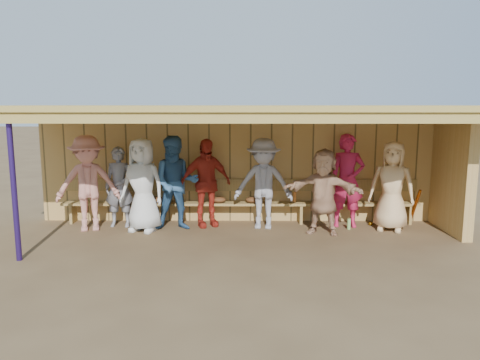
{
  "coord_description": "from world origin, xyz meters",
  "views": [
    {
      "loc": [
        0.06,
        -8.71,
        2.52
      ],
      "look_at": [
        0.0,
        0.35,
        1.05
      ],
      "focal_mm": 35.0,
      "sensor_mm": 36.0,
      "label": 1
    }
  ],
  "objects_px": {
    "player_f": "(323,192)",
    "player_g": "(347,181)",
    "player_e": "(264,184)",
    "player_extra": "(88,183)",
    "player_b": "(143,185)",
    "bench": "(240,198)",
    "player_h": "(392,186)",
    "player_d": "(206,183)",
    "player_c": "(176,183)",
    "player_a": "(120,187)"
  },
  "relations": [
    {
      "from": "player_b",
      "to": "player_c",
      "type": "relative_size",
      "value": 0.98
    },
    {
      "from": "player_f",
      "to": "player_h",
      "type": "relative_size",
      "value": 0.93
    },
    {
      "from": "player_b",
      "to": "player_extra",
      "type": "height_order",
      "value": "player_extra"
    },
    {
      "from": "player_g",
      "to": "bench",
      "type": "distance_m",
      "value": 2.27
    },
    {
      "from": "player_e",
      "to": "bench",
      "type": "height_order",
      "value": "player_e"
    },
    {
      "from": "player_a",
      "to": "player_e",
      "type": "distance_m",
      "value": 2.97
    },
    {
      "from": "player_c",
      "to": "bench",
      "type": "xyz_separation_m",
      "value": [
        1.29,
        0.57,
        -0.43
      ]
    },
    {
      "from": "player_g",
      "to": "player_extra",
      "type": "relative_size",
      "value": 1.01
    },
    {
      "from": "player_c",
      "to": "player_g",
      "type": "distance_m",
      "value": 3.51
    },
    {
      "from": "player_c",
      "to": "player_g",
      "type": "bearing_deg",
      "value": -2.3
    },
    {
      "from": "player_b",
      "to": "player_e",
      "type": "distance_m",
      "value": 2.43
    },
    {
      "from": "player_b",
      "to": "player_f",
      "type": "relative_size",
      "value": 1.11
    },
    {
      "from": "player_a",
      "to": "player_h",
      "type": "bearing_deg",
      "value": -1.57
    },
    {
      "from": "bench",
      "to": "player_a",
      "type": "bearing_deg",
      "value": -171.98
    },
    {
      "from": "player_b",
      "to": "player_extra",
      "type": "distance_m",
      "value": 1.1
    },
    {
      "from": "player_c",
      "to": "player_d",
      "type": "relative_size",
      "value": 1.04
    },
    {
      "from": "player_e",
      "to": "player_f",
      "type": "relative_size",
      "value": 1.1
    },
    {
      "from": "player_f",
      "to": "bench",
      "type": "xyz_separation_m",
      "value": [
        -1.63,
        0.87,
        -0.31
      ]
    },
    {
      "from": "player_c",
      "to": "player_f",
      "type": "height_order",
      "value": "player_c"
    },
    {
      "from": "player_b",
      "to": "player_g",
      "type": "bearing_deg",
      "value": 22.09
    },
    {
      "from": "player_f",
      "to": "player_g",
      "type": "height_order",
      "value": "player_g"
    },
    {
      "from": "player_b",
      "to": "player_g",
      "type": "height_order",
      "value": "player_g"
    },
    {
      "from": "player_e",
      "to": "player_extra",
      "type": "bearing_deg",
      "value": -169.7
    },
    {
      "from": "player_g",
      "to": "player_extra",
      "type": "xyz_separation_m",
      "value": [
        -5.25,
        -0.35,
        -0.01
      ]
    },
    {
      "from": "player_g",
      "to": "player_h",
      "type": "relative_size",
      "value": 1.07
    },
    {
      "from": "player_e",
      "to": "bench",
      "type": "bearing_deg",
      "value": 143.29
    },
    {
      "from": "player_c",
      "to": "bench",
      "type": "height_order",
      "value": "player_c"
    },
    {
      "from": "player_e",
      "to": "player_extra",
      "type": "xyz_separation_m",
      "value": [
        -3.52,
        -0.19,
        0.03
      ]
    },
    {
      "from": "player_h",
      "to": "bench",
      "type": "bearing_deg",
      "value": -169.11
    },
    {
      "from": "player_a",
      "to": "player_e",
      "type": "bearing_deg",
      "value": -1.13
    },
    {
      "from": "player_a",
      "to": "player_f",
      "type": "xyz_separation_m",
      "value": [
        4.12,
        -0.52,
        0.01
      ]
    },
    {
      "from": "player_f",
      "to": "player_d",
      "type": "bearing_deg",
      "value": -174.12
    },
    {
      "from": "player_e",
      "to": "player_b",
      "type": "bearing_deg",
      "value": -167.41
    },
    {
      "from": "player_d",
      "to": "player_extra",
      "type": "bearing_deg",
      "value": 165.29
    },
    {
      "from": "player_c",
      "to": "player_e",
      "type": "bearing_deg",
      "value": -3.03
    },
    {
      "from": "player_g",
      "to": "player_h",
      "type": "distance_m",
      "value": 0.88
    },
    {
      "from": "player_extra",
      "to": "bench",
      "type": "distance_m",
      "value": 3.14
    },
    {
      "from": "player_e",
      "to": "player_f",
      "type": "bearing_deg",
      "value": -12.6
    },
    {
      "from": "player_h",
      "to": "player_g",
      "type": "bearing_deg",
      "value": -177.09
    },
    {
      "from": "player_d",
      "to": "player_e",
      "type": "xyz_separation_m",
      "value": [
        1.19,
        -0.15,
        0.01
      ]
    },
    {
      "from": "player_a",
      "to": "player_b",
      "type": "height_order",
      "value": "player_b"
    },
    {
      "from": "player_f",
      "to": "player_h",
      "type": "xyz_separation_m",
      "value": [
        1.41,
        0.28,
        0.06
      ]
    },
    {
      "from": "player_a",
      "to": "player_c",
      "type": "xyz_separation_m",
      "value": [
        1.2,
        -0.22,
        0.12
      ]
    },
    {
      "from": "player_h",
      "to": "player_f",
      "type": "bearing_deg",
      "value": -146.95
    },
    {
      "from": "player_c",
      "to": "player_extra",
      "type": "height_order",
      "value": "player_extra"
    },
    {
      "from": "player_h",
      "to": "player_extra",
      "type": "relative_size",
      "value": 0.94
    },
    {
      "from": "player_h",
      "to": "bench",
      "type": "distance_m",
      "value": 3.12
    },
    {
      "from": "player_b",
      "to": "player_h",
      "type": "distance_m",
      "value": 4.98
    },
    {
      "from": "player_a",
      "to": "player_g",
      "type": "bearing_deg",
      "value": 1.48
    },
    {
      "from": "player_a",
      "to": "player_g",
      "type": "distance_m",
      "value": 4.7
    }
  ]
}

